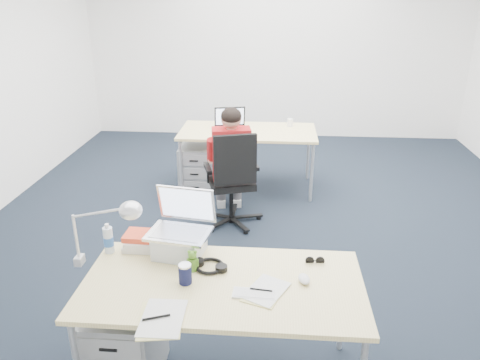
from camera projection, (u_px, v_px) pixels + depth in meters
name	position (u px, v px, depth m)	size (l,w,h in m)	color
floor	(269.00, 235.00, 4.67)	(7.00, 7.00, 0.00)	black
room	(274.00, 60.00, 4.02)	(6.02, 7.02, 2.80)	white
desk_near	(223.00, 289.00, 2.67)	(1.60, 0.80, 0.73)	#DDC87F
desk_far	(248.00, 134.00, 5.54)	(1.60, 0.80, 0.73)	#DDC87F
office_chair	(232.00, 198.00, 4.80)	(0.80, 0.80, 1.02)	black
seated_person	(230.00, 163.00, 4.84)	(0.44, 0.70, 1.21)	#B0191A
drawer_pedestal_near	(126.00, 342.00, 2.85)	(0.40, 0.50, 0.55)	#929597
drawer_pedestal_far	(198.00, 167.00, 5.67)	(0.40, 0.50, 0.55)	#929597
silver_laptop	(178.00, 226.00, 2.86)	(0.38, 0.30, 0.40)	silver
wireless_keyboard	(254.00, 294.00, 2.54)	(0.24, 0.10, 0.01)	white
computer_mouse	(304.00, 279.00, 2.65)	(0.06, 0.10, 0.04)	white
headphones	(210.00, 265.00, 2.78)	(0.23, 0.18, 0.04)	black
can_koozie	(185.00, 274.00, 2.63)	(0.07, 0.07, 0.12)	#12163A
water_bottle	(108.00, 238.00, 2.92)	(0.06, 0.06, 0.20)	silver
bear_figurine	(193.00, 260.00, 2.74)	(0.07, 0.05, 0.14)	#3A7C21
book_stack	(143.00, 241.00, 2.99)	(0.23, 0.17, 0.10)	silver
cordless_phone	(109.00, 240.00, 2.94)	(0.04, 0.03, 0.16)	black
papers_left	(160.00, 319.00, 2.35)	(0.21, 0.30, 0.01)	#EAE087
papers_right	(264.00, 291.00, 2.56)	(0.18, 0.26, 0.01)	#EAE087
sunglasses	(315.00, 261.00, 2.84)	(0.12, 0.05, 0.03)	black
desk_lamp	(97.00, 232.00, 2.74)	(0.39, 0.14, 0.44)	silver
dark_laptop	(231.00, 119.00, 5.49)	(0.37, 0.36, 0.27)	black
far_cup	(290.00, 123.00, 5.67)	(0.07, 0.07, 0.09)	white
far_papers	(229.00, 129.00, 5.55)	(0.22, 0.31, 0.01)	white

